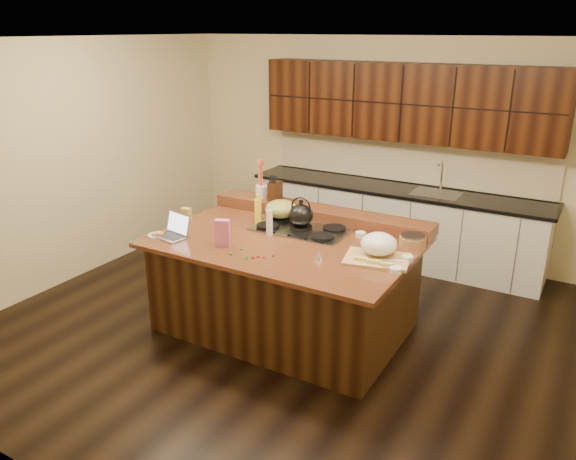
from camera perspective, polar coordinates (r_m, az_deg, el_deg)
The scene contains 33 objects.
room at distance 5.10m, azimuth -0.28°, elevation 3.54°, with size 5.52×5.02×2.72m.
island at distance 5.41m, azimuth -0.27°, elevation -5.50°, with size 2.40×1.60×0.92m.
back_ledge at distance 5.80m, azimuth 3.21°, elevation 1.71°, with size 2.40×0.30×0.12m, color black.
cooktop at distance 5.47m, azimuth 1.31°, elevation 0.14°, with size 0.92×0.52×0.05m.
back_counter at distance 7.04m, azimuth 11.07°, elevation 4.68°, with size 3.70×0.66×2.40m.
kettle at distance 5.43m, azimuth 1.32°, elevation 1.51°, with size 0.24×0.24×0.22m, color black.
green_bowl at distance 5.68m, azimuth -0.71°, elevation 2.16°, with size 0.33×0.33×0.18m, color olive.
laptop at distance 5.41m, azimuth -11.51°, elevation -0.04°, with size 0.35×0.30×0.22m.
oil_bottle at distance 5.58m, azimuth -3.07°, elevation 1.80°, with size 0.07×0.07×0.27m, color yellow.
vinegar_bottle at distance 5.31m, azimuth -1.90°, elevation 0.73°, with size 0.06×0.06×0.25m, color silver.
wooden_tray at distance 4.85m, azimuth 9.16°, elevation -1.76°, with size 0.61×0.50×0.22m.
ramekin_a at distance 4.62m, azimuth 10.89°, elevation -4.03°, with size 0.10×0.10×0.04m, color white.
ramekin_b at distance 4.86m, azimuth 12.02°, elevation -2.83°, with size 0.10×0.10×0.04m, color white.
ramekin_c at distance 5.35m, azimuth 7.39°, elevation -0.45°, with size 0.10×0.10×0.04m, color white.
strainer_bowl at distance 5.19m, azimuth 12.54°, elevation -1.15°, with size 0.24×0.24×0.09m, color #996B3F.
kitchen_timer at distance 4.78m, azimuth 3.12°, elevation -2.65°, with size 0.08×0.08×0.07m, color silver.
pink_bag at distance 5.09m, azimuth -6.65°, elevation -0.28°, with size 0.13×0.07×0.25m, color #C85E83.
candy_plate at distance 5.48m, azimuth -13.13°, elevation -0.50°, with size 0.18×0.18×0.01m, color white.
package_box at distance 5.82m, azimuth -10.31°, elevation 1.56°, with size 0.10×0.07×0.14m, color gold.
utensil_crock at distance 6.09m, azimuth -2.74°, elevation 3.91°, with size 0.12×0.12×0.14m, color white.
knife_block at distance 6.00m, azimuth -1.33°, elevation 3.97°, with size 0.10×0.17×0.20m, color black.
gumdrop_0 at distance 4.94m, azimuth -5.93°, elevation -2.31°, with size 0.02×0.02×0.02m, color red.
gumdrop_1 at distance 4.80m, azimuth -4.27°, elevation -2.93°, with size 0.02×0.02×0.02m, color #198C26.
gumdrop_2 at distance 4.81m, azimuth -2.46°, elevation -2.80°, with size 0.02×0.02×0.02m, color red.
gumdrop_3 at distance 4.92m, azimuth -5.68°, elevation -2.39°, with size 0.02×0.02×0.02m, color #198C26.
gumdrop_4 at distance 4.81m, azimuth -3.52°, elevation -2.84°, with size 0.02×0.02×0.02m, color red.
gumdrop_5 at distance 4.83m, azimuth -4.18°, elevation -2.76°, with size 0.02×0.02×0.02m, color #198C26.
gumdrop_6 at distance 4.84m, azimuth -3.07°, elevation -2.70°, with size 0.02×0.02×0.02m, color red.
gumdrop_7 at distance 5.00m, azimuth -4.79°, elevation -1.95°, with size 0.02×0.02×0.02m, color #198C26.
gumdrop_8 at distance 4.85m, azimuth -1.53°, elevation -2.62°, with size 0.02×0.02×0.02m, color red.
gumdrop_9 at distance 4.82m, azimuth -3.54°, elevation -2.81°, with size 0.02×0.02×0.02m, color #198C26.
gumdrop_10 at distance 4.84m, azimuth -3.61°, elevation -2.68°, with size 0.02×0.02×0.02m, color red.
gumdrop_11 at distance 4.91m, azimuth -5.92°, elevation -2.44°, with size 0.02×0.02×0.02m, color #198C26.
Camera 1 is at (2.46, -4.22, 2.79)m, focal length 35.00 mm.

